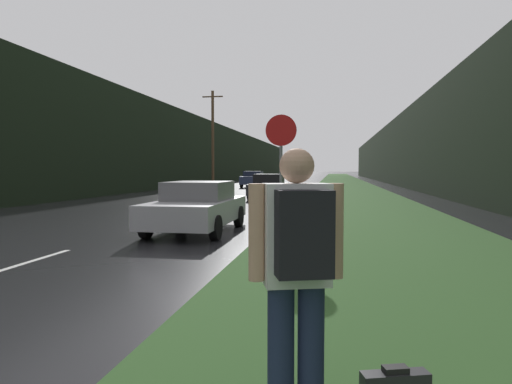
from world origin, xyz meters
The scene contains 12 objects.
grass_verge centered at (6.68, 40.00, 0.01)m, with size 6.00×240.00×0.02m, color #2D5123.
lane_stripe_b centered at (0.00, 7.30, 0.00)m, with size 0.12×3.00×0.01m, color silver.
lane_stripe_c centered at (0.00, 14.30, 0.00)m, with size 0.12×3.00×0.01m, color silver.
lane_stripe_d centered at (0.00, 21.30, 0.00)m, with size 0.12×3.00×0.01m, color silver.
treeline_far_side centered at (-9.68, 50.00, 3.67)m, with size 2.00×140.00×7.33m, color black.
treeline_near_side centered at (12.68, 50.00, 3.50)m, with size 2.00×140.00×7.01m, color black.
utility_pole_far centered at (-4.88, 38.53, 4.35)m, with size 1.80×0.24×8.44m.
stop_sign centered at (4.32, 10.35, 1.81)m, with size 0.70×0.07×2.93m.
hitchhiker_with_backpack centered at (5.28, 3.06, 1.06)m, with size 0.62×0.52×1.85m.
car_passing_near centered at (1.84, 12.01, 0.68)m, with size 1.97×4.33×1.36m.
car_passing_far centered at (1.84, 25.81, 0.71)m, with size 1.96×4.10×1.42m.
car_oncoming centered at (-1.84, 41.68, 0.77)m, with size 1.93×4.60×1.50m.
Camera 1 is at (5.51, 0.09, 1.71)m, focal length 32.00 mm.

